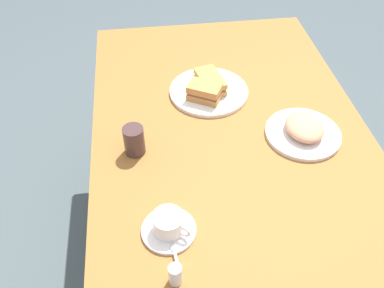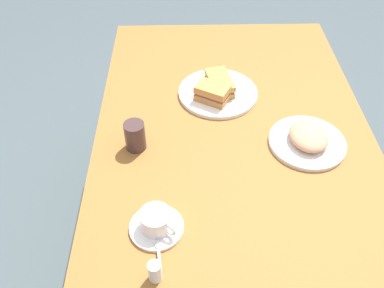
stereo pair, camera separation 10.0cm
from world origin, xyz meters
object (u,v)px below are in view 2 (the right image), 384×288
object	(u,v)px
sandwich_front	(220,83)
drinking_glass	(135,136)
coffee_cup	(156,220)
spoon	(159,251)
coffee_saucer	(157,227)
sandwich_back	(212,93)
dining_table	(231,135)
salt_shaker	(155,272)
sandwich_plate	(218,93)
side_plate	(307,142)

from	to	relation	value
sandwich_front	drinking_glass	size ratio (longest dim) A/B	1.59
coffee_cup	spoon	size ratio (longest dim) A/B	0.95
sandwich_front	coffee_saucer	world-z (taller)	sandwich_front
sandwich_back	spoon	distance (m)	0.61
coffee_saucer	drinking_glass	xyz separation A→B (m)	(-0.30, -0.07, 0.04)
dining_table	salt_shaker	xyz separation A→B (m)	(0.56, -0.23, 0.10)
sandwich_back	salt_shaker	distance (m)	0.67
coffee_saucer	sandwich_plate	bearing A→B (deg)	160.65
sandwich_front	spoon	distance (m)	0.68
dining_table	side_plate	bearing A→B (deg)	62.28
sandwich_front	salt_shaker	bearing A→B (deg)	-15.68
dining_table	coffee_cup	size ratio (longest dim) A/B	13.65
side_plate	sandwich_front	bearing A→B (deg)	-136.63
sandwich_front	drinking_glass	bearing A→B (deg)	-45.55
sandwich_plate	coffee_saucer	world-z (taller)	sandwich_plate
sandwich_back	coffee_cup	world-z (taller)	sandwich_back
sandwich_plate	coffee_cup	size ratio (longest dim) A/B	2.98
salt_shaker	spoon	bearing A→B (deg)	174.97
dining_table	coffee_cup	world-z (taller)	coffee_cup
sandwich_back	dining_table	bearing A→B (deg)	34.08
coffee_saucer	spoon	distance (m)	0.08
coffee_saucer	drinking_glass	bearing A→B (deg)	-166.18
dining_table	sandwich_back	world-z (taller)	sandwich_back
sandwich_front	sandwich_back	size ratio (longest dim) A/B	1.14
coffee_saucer	salt_shaker	distance (m)	0.14
sandwich_plate	sandwich_back	bearing A→B (deg)	-26.40
spoon	salt_shaker	size ratio (longest dim) A/B	1.64
sandwich_back	drinking_glass	xyz separation A→B (m)	(0.21, -0.25, 0.00)
coffee_saucer	spoon	bearing A→B (deg)	6.56
coffee_cup	dining_table	bearing A→B (deg)	150.76
sandwich_plate	coffee_saucer	size ratio (longest dim) A/B	1.98
coffee_saucer	coffee_cup	size ratio (longest dim) A/B	1.51
coffee_cup	spoon	world-z (taller)	coffee_cup
dining_table	salt_shaker	bearing A→B (deg)	-22.75
sandwich_plate	sandwich_back	world-z (taller)	sandwich_back
sandwich_front	coffee_cup	size ratio (longest dim) A/B	1.59
coffee_saucer	drinking_glass	world-z (taller)	drinking_glass
spoon	drinking_glass	xyz separation A→B (m)	(-0.38, -0.08, 0.03)
sandwich_back	coffee_cup	size ratio (longest dim) A/B	1.39
coffee_saucer	spoon	size ratio (longest dim) A/B	1.44
dining_table	drinking_glass	world-z (taller)	drinking_glass
sandwich_back	coffee_saucer	xyz separation A→B (m)	(0.51, -0.17, -0.04)
side_plate	sandwich_plate	bearing A→B (deg)	-134.58
coffee_cup	side_plate	xyz separation A→B (m)	(-0.30, 0.46, -0.03)
dining_table	coffee_saucer	bearing A→B (deg)	-29.43
sandwich_front	sandwich_back	xyz separation A→B (m)	(0.06, -0.03, 0.00)
sandwich_front	sandwich_back	bearing A→B (deg)	-25.94
salt_shaker	drinking_glass	bearing A→B (deg)	-170.03
sandwich_back	drinking_glass	distance (m)	0.33
spoon	drinking_glass	distance (m)	0.39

